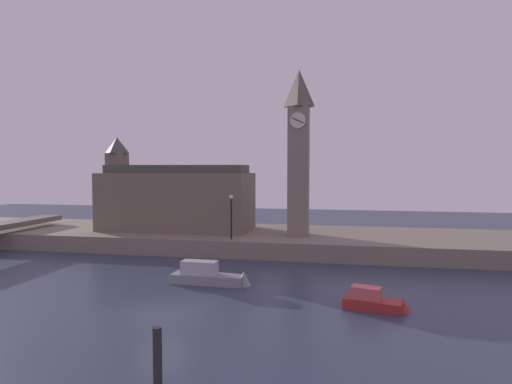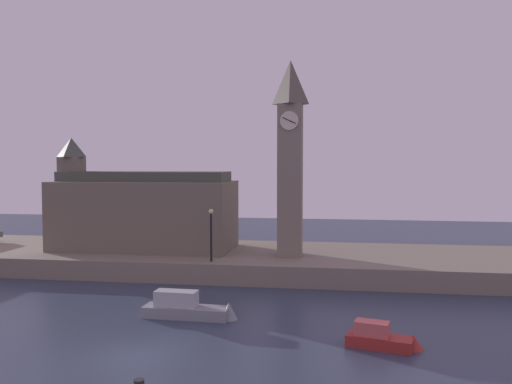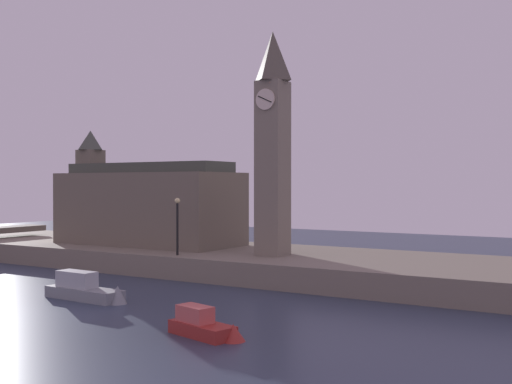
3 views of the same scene
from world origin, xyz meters
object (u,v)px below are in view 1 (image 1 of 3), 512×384
at_px(streetlamp, 231,212).
at_px(boat_dinghy_red, 378,302).
at_px(parliament_hall, 174,198).
at_px(boat_cruiser_grey, 214,276).
at_px(mooring_post_right, 157,358).
at_px(clock_tower, 299,150).

height_order(streetlamp, boat_dinghy_red, streetlamp).
relative_size(parliament_hall, boat_dinghy_red, 3.86).
xyz_separation_m(parliament_hall, boat_cruiser_grey, (8.30, -13.89, -4.13)).
relative_size(parliament_hall, mooring_post_right, 6.84).
bearing_deg(boat_cruiser_grey, clock_tower, 70.65).
bearing_deg(mooring_post_right, boat_dinghy_red, 51.53).
xyz_separation_m(clock_tower, parliament_hall, (-12.59, 1.68, -4.60)).
bearing_deg(streetlamp, mooring_post_right, -81.98).
height_order(mooring_post_right, boat_dinghy_red, mooring_post_right).
distance_m(parliament_hall, streetlamp, 8.78).
bearing_deg(clock_tower, mooring_post_right, -94.98).
distance_m(streetlamp, boat_cruiser_grey, 9.58).
bearing_deg(boat_cruiser_grey, boat_dinghy_red, -18.14).
xyz_separation_m(parliament_hall, mooring_post_right, (10.34, -27.49, -3.56)).
relative_size(clock_tower, mooring_post_right, 6.92).
bearing_deg(parliament_hall, clock_tower, -7.60).
bearing_deg(parliament_hall, mooring_post_right, -69.38).
relative_size(parliament_hall, streetlamp, 3.86).
distance_m(parliament_hall, boat_cruiser_grey, 16.70).
relative_size(mooring_post_right, boat_cruiser_grey, 0.39).
distance_m(clock_tower, parliament_hall, 13.51).
relative_size(boat_dinghy_red, boat_cruiser_grey, 0.69).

